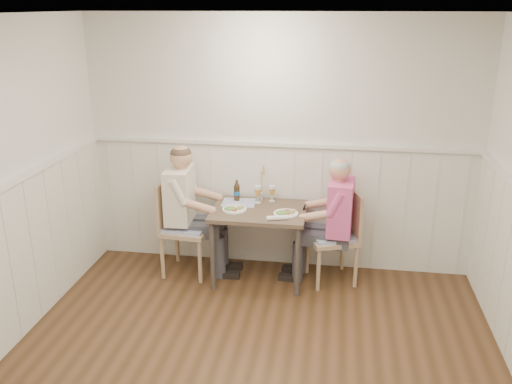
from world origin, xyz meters
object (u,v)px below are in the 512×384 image
Objects in this scene: chair_right at (338,233)px; beer_bottle at (237,192)px; man_in_pink at (335,231)px; diner_cream at (185,220)px; chair_left at (181,223)px; dining_table at (259,219)px; grass_vase at (261,184)px.

beer_bottle is (-1.04, 0.12, 0.33)m from chair_right.
diner_cream is at bearing -179.65° from man_in_pink.
beer_bottle is (0.55, 0.19, 0.31)m from chair_left.
chair_left is (-1.59, -0.06, 0.03)m from chair_right.
beer_bottle is at bearing 173.25° from chair_right.
beer_bottle is (-0.26, 0.21, 0.20)m from dining_table.
chair_left reaches higher than dining_table.
diner_cream reaches higher than chair_left.
dining_table is at bearing -176.59° from man_in_pink.
dining_table is 0.97× the size of chair_right.
diner_cream is at bearing 12.52° from chair_left.
man_in_pink is at bearing 0.35° from diner_cream.
dining_table is 4.19× the size of beer_bottle.
grass_vase is at bearing 164.16° from man_in_pink.
man_in_pink is (-0.03, -0.04, 0.04)m from chair_right.
chair_left is 0.66m from beer_bottle.
beer_bottle is (-1.02, 0.17, 0.30)m from man_in_pink.
dining_table is 0.70× the size of man_in_pink.
dining_table is at bearing -173.45° from chair_right.
chair_left is at bearing -179.32° from man_in_pink.
chair_left is 4.52× the size of beer_bottle.
man_in_pink is 5.97× the size of beer_bottle.
chair_left is at bearing -161.21° from beer_bottle.
dining_table is at bearing -1.85° from chair_left.
man_in_pink is 3.34× the size of grass_vase.
chair_right is at bearing 58.36° from man_in_pink.
diner_cream reaches higher than beer_bottle.
diner_cream reaches higher than chair_right.
man_in_pink reaches higher than dining_table.
diner_cream reaches higher than man_in_pink.
diner_cream is at bearing -178.00° from chair_right.
chair_left is 0.76× the size of man_in_pink.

